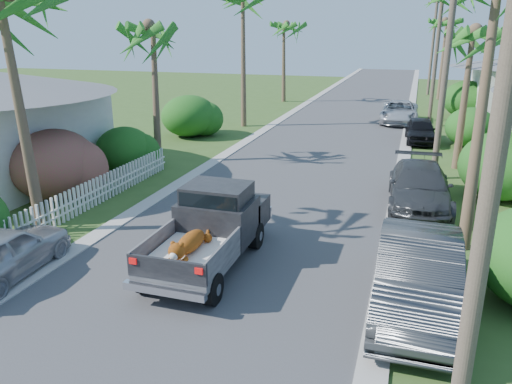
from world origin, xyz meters
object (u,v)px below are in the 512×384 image
(parked_car_ln, at_px, (3,253))
(palm_r_d, at_px, (447,21))
(palm_r_b, at_px, (473,31))
(parked_car_rn, at_px, (418,276))
(utility_pole_d, at_px, (433,45))
(palm_l_b, at_px, (151,26))
(pickup_truck, at_px, (214,225))
(parked_car_rd, at_px, (399,112))
(utility_pole_b, at_px, (446,67))
(palm_l_d, at_px, (284,24))
(parked_car_rf, at_px, (421,131))
(parked_car_rm, at_px, (419,187))
(utility_pole_c, at_px, (437,52))
(utility_pole_a, at_px, (496,150))

(parked_car_ln, xyz_separation_m, palm_r_d, (11.43, 39.63, 6.07))
(parked_car_ln, xyz_separation_m, palm_r_b, (11.53, 14.63, 5.29))
(parked_car_rn, bearing_deg, palm_r_d, 87.62)
(utility_pole_d, bearing_deg, parked_car_rn, -90.84)
(parked_car_ln, distance_m, palm_l_b, 12.99)
(palm_r_b, bearing_deg, pickup_truck, -119.74)
(parked_car_rd, relative_size, utility_pole_b, 0.58)
(palm_l_b, relative_size, palm_l_d, 0.96)
(parked_car_rd, distance_m, utility_pole_b, 14.06)
(pickup_truck, relative_size, parked_car_rf, 1.31)
(palm_r_d, bearing_deg, parked_car_rm, -92.77)
(parked_car_rf, bearing_deg, pickup_truck, -110.45)
(parked_car_ln, distance_m, utility_pole_d, 44.08)
(parked_car_rd, distance_m, palm_l_b, 18.54)
(parked_car_rm, height_order, palm_r_d, palm_r_d)
(utility_pole_b, distance_m, utility_pole_c, 15.00)
(parked_car_rf, relative_size, palm_r_b, 0.54)
(pickup_truck, distance_m, parked_car_rn, 5.38)
(parked_car_ln, height_order, utility_pole_c, utility_pole_c)
(parked_car_rd, relative_size, parked_car_ln, 1.33)
(pickup_truck, height_order, palm_l_d, palm_l_d)
(palm_l_d, distance_m, utility_pole_c, 13.63)
(palm_r_b, relative_size, utility_pole_d, 0.80)
(parked_car_rm, height_order, utility_pole_c, utility_pole_c)
(palm_l_b, bearing_deg, palm_r_b, 12.62)
(parked_car_ln, height_order, utility_pole_d, utility_pole_d)
(palm_r_b, xyz_separation_m, utility_pole_a, (-1.00, -17.00, -1.35))
(parked_car_rm, bearing_deg, pickup_truck, -133.74)
(parked_car_rm, xyz_separation_m, parked_car_rd, (-1.40, 17.33, -0.02))
(parked_car_rn, distance_m, parked_car_ln, 10.05)
(utility_pole_b, bearing_deg, palm_r_d, 88.09)
(parked_car_rm, bearing_deg, utility_pole_d, 86.24)
(parked_car_rn, relative_size, parked_car_ln, 1.30)
(parked_car_rd, height_order, utility_pole_c, utility_pole_c)
(palm_l_b, distance_m, utility_pole_b, 12.54)
(parked_car_rd, xyz_separation_m, parked_car_ln, (-8.53, -25.99, -0.06))
(parked_car_rm, height_order, palm_l_d, palm_l_d)
(parked_car_rd, relative_size, palm_r_b, 0.72)
(palm_l_d, xyz_separation_m, utility_pole_a, (12.10, -36.00, -1.84))
(palm_l_b, height_order, palm_r_d, palm_r_d)
(parked_car_rm, xyz_separation_m, utility_pole_d, (0.60, 33.97, 3.85))
(utility_pole_b, bearing_deg, palm_l_d, 119.95)
(parked_car_rd, bearing_deg, utility_pole_c, 38.42)
(pickup_truck, bearing_deg, palm_r_b, 60.26)
(palm_r_b, xyz_separation_m, utility_pole_b, (-1.00, -2.00, -1.35))
(pickup_truck, distance_m, utility_pole_c, 25.97)
(palm_r_b, height_order, utility_pole_c, utility_pole_c)
(palm_l_b, relative_size, utility_pole_a, 0.82)
(parked_car_rf, distance_m, utility_pole_a, 22.69)
(parked_car_ln, bearing_deg, parked_car_rf, -120.02)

